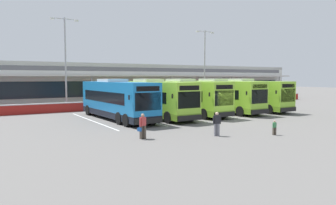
# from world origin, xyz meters

# --- Properties ---
(ground_plane) EXTENTS (200.00, 200.00, 0.00)m
(ground_plane) POSITION_xyz_m (0.00, 0.00, 0.00)
(ground_plane) COLOR #605E5B
(terminal_building) EXTENTS (70.00, 13.00, 6.00)m
(terminal_building) POSITION_xyz_m (-0.00, 26.91, 3.01)
(terminal_building) COLOR silver
(terminal_building) RESTS_ON ground
(red_barrier_wall) EXTENTS (60.00, 0.40, 1.10)m
(red_barrier_wall) POSITION_xyz_m (0.00, 14.50, 0.56)
(red_barrier_wall) COLOR maroon
(red_barrier_wall) RESTS_ON ground
(coach_bus_leftmost) EXTENTS (3.16, 12.22, 3.78)m
(coach_bus_leftmost) POSITION_xyz_m (-8.16, 5.73, 1.79)
(coach_bus_leftmost) COLOR #1972B7
(coach_bus_leftmost) RESTS_ON ground
(coach_bus_left_centre) EXTENTS (3.16, 12.22, 3.78)m
(coach_bus_left_centre) POSITION_xyz_m (-4.38, 5.56, 1.79)
(coach_bus_left_centre) COLOR #8CC633
(coach_bus_left_centre) RESTS_ON ground
(coach_bus_centre) EXTENTS (3.16, 12.22, 3.78)m
(coach_bus_centre) POSITION_xyz_m (-0.23, 5.93, 1.79)
(coach_bus_centre) COLOR #8CC633
(coach_bus_centre) RESTS_ON ground
(coach_bus_right_centre) EXTENTS (3.16, 12.22, 3.78)m
(coach_bus_right_centre) POSITION_xyz_m (4.33, 5.91, 1.79)
(coach_bus_right_centre) COLOR #8CC633
(coach_bus_right_centre) RESTS_ON ground
(coach_bus_rightmost) EXTENTS (3.16, 12.22, 3.78)m
(coach_bus_rightmost) POSITION_xyz_m (8.48, 5.83, 1.79)
(coach_bus_rightmost) COLOR #8CC633
(coach_bus_rightmost) RESTS_ON ground
(bay_stripe_far_west) EXTENTS (0.14, 13.00, 0.01)m
(bay_stripe_far_west) POSITION_xyz_m (-10.50, 6.00, 0.00)
(bay_stripe_far_west) COLOR silver
(bay_stripe_far_west) RESTS_ON ground
(bay_stripe_west) EXTENTS (0.14, 13.00, 0.01)m
(bay_stripe_west) POSITION_xyz_m (-6.30, 6.00, 0.00)
(bay_stripe_west) COLOR silver
(bay_stripe_west) RESTS_ON ground
(bay_stripe_mid_west) EXTENTS (0.14, 13.00, 0.01)m
(bay_stripe_mid_west) POSITION_xyz_m (-2.10, 6.00, 0.00)
(bay_stripe_mid_west) COLOR silver
(bay_stripe_mid_west) RESTS_ON ground
(bay_stripe_centre) EXTENTS (0.14, 13.00, 0.01)m
(bay_stripe_centre) POSITION_xyz_m (2.10, 6.00, 0.00)
(bay_stripe_centre) COLOR silver
(bay_stripe_centre) RESTS_ON ground
(bay_stripe_mid_east) EXTENTS (0.14, 13.00, 0.01)m
(bay_stripe_mid_east) POSITION_xyz_m (6.30, 6.00, 0.00)
(bay_stripe_mid_east) COLOR silver
(bay_stripe_mid_east) RESTS_ON ground
(bay_stripe_east) EXTENTS (0.14, 13.00, 0.01)m
(bay_stripe_east) POSITION_xyz_m (10.50, 6.00, 0.00)
(bay_stripe_east) COLOR silver
(bay_stripe_east) RESTS_ON ground
(pedestrian_with_handbag) EXTENTS (0.65, 0.39, 1.62)m
(pedestrian_with_handbag) POSITION_xyz_m (-10.37, -4.06, 0.86)
(pedestrian_with_handbag) COLOR #4C4238
(pedestrian_with_handbag) RESTS_ON ground
(pedestrian_in_dark_coat) EXTENTS (0.53, 0.39, 1.62)m
(pedestrian_in_dark_coat) POSITION_xyz_m (-5.67, -5.75, 0.87)
(pedestrian_in_dark_coat) COLOR slate
(pedestrian_in_dark_coat) RESTS_ON ground
(pedestrian_child) EXTENTS (0.33, 0.19, 1.00)m
(pedestrian_child) POSITION_xyz_m (-2.08, -7.52, 0.54)
(pedestrian_child) COLOR #4C4238
(pedestrian_child) RESTS_ON ground
(lamp_post_west) EXTENTS (3.24, 0.28, 11.00)m
(lamp_post_west) POSITION_xyz_m (-10.11, 16.88, 6.29)
(lamp_post_west) COLOR #9E9EA3
(lamp_post_west) RESTS_ON ground
(lamp_post_centre) EXTENTS (3.24, 0.28, 11.00)m
(lamp_post_centre) POSITION_xyz_m (10.48, 16.45, 6.29)
(lamp_post_centre) COLOR #9E9EA3
(lamp_post_centre) RESTS_ON ground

